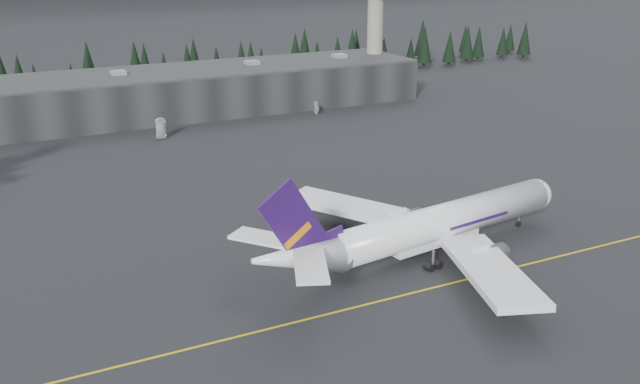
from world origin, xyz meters
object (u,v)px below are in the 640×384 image
jet_main (421,228)px  gse_vehicle_a (161,136)px  control_tower (375,20)px  terminal (156,94)px  gse_vehicle_b (317,112)px

jet_main → gse_vehicle_a: (-17.37, 90.67, -4.25)m
gse_vehicle_a → control_tower: bearing=28.6°
terminal → control_tower: 76.98m
jet_main → gse_vehicle_a: bearing=92.9°
terminal → gse_vehicle_a: bearing=-102.3°
gse_vehicle_a → gse_vehicle_b: bearing=16.9°
terminal → jet_main: 117.96m
jet_main → gse_vehicle_a: size_ratio=10.86×
control_tower → gse_vehicle_a: (-80.84, -29.71, -22.63)m
jet_main → gse_vehicle_b: size_ratio=15.77×
terminal → gse_vehicle_a: size_ratio=28.79×
control_tower → gse_vehicle_a: 89.06m
terminal → jet_main: (11.52, -117.39, -1.28)m
terminal → jet_main: size_ratio=2.65×
control_tower → jet_main: control_tower is taller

